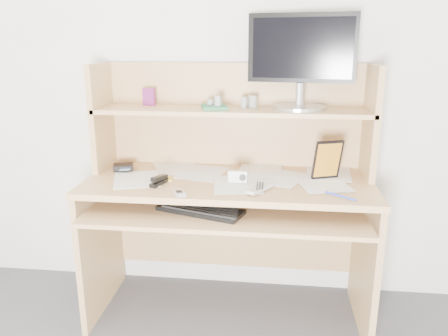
# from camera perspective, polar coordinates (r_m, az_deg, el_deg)

# --- Properties ---
(back_wall) EXTENTS (3.60, 0.04, 2.50)m
(back_wall) POSITION_cam_1_polar(r_m,az_deg,el_deg) (2.37, 1.47, 12.43)
(back_wall) COLOR beige
(back_wall) RESTS_ON floor
(desk) EXTENTS (1.40, 0.70, 1.30)m
(desk) POSITION_cam_1_polar(r_m,az_deg,el_deg) (2.24, 0.82, -2.26)
(desk) COLOR tan
(desk) RESTS_ON floor
(paper_clutter) EXTENTS (1.32, 0.54, 0.01)m
(paper_clutter) POSITION_cam_1_polar(r_m,az_deg,el_deg) (2.15, 0.61, -1.44)
(paper_clutter) COLOR white
(paper_clutter) RESTS_ON desk
(keyboard) EXTENTS (0.42, 0.26, 0.03)m
(keyboard) POSITION_cam_1_polar(r_m,az_deg,el_deg) (2.01, -3.11, -5.41)
(keyboard) COLOR black
(keyboard) RESTS_ON desk
(tv_remote) EXTENTS (0.12, 0.16, 0.02)m
(tv_remote) POSITION_cam_1_polar(r_m,az_deg,el_deg) (1.98, 4.71, -2.67)
(tv_remote) COLOR #ACADA8
(tv_remote) RESTS_ON paper_clutter
(flip_phone) EXTENTS (0.07, 0.09, 0.02)m
(flip_phone) POSITION_cam_1_polar(r_m,az_deg,el_deg) (1.93, -5.84, -3.16)
(flip_phone) COLOR silver
(flip_phone) RESTS_ON paper_clutter
(stapler) EXTENTS (0.07, 0.12, 0.04)m
(stapler) POSITION_cam_1_polar(r_m,az_deg,el_deg) (2.09, -8.50, -1.55)
(stapler) COLOR black
(stapler) RESTS_ON paper_clutter
(wallet) EXTENTS (0.12, 0.11, 0.03)m
(wallet) POSITION_cam_1_polar(r_m,az_deg,el_deg) (2.37, -13.02, 0.18)
(wallet) COLOR black
(wallet) RESTS_ON paper_clutter
(sticky_note_pad) EXTENTS (0.08, 0.08, 0.01)m
(sticky_note_pad) POSITION_cam_1_polar(r_m,az_deg,el_deg) (2.17, -7.68, -1.41)
(sticky_note_pad) COLOR yellow
(sticky_note_pad) RESTS_ON desk
(digital_camera) EXTENTS (0.09, 0.04, 0.06)m
(digital_camera) POSITION_cam_1_polar(r_m,az_deg,el_deg) (2.09, 1.79, -1.08)
(digital_camera) COLOR silver
(digital_camera) RESTS_ON paper_clutter
(game_case) EXTENTS (0.14, 0.06, 0.20)m
(game_case) POSITION_cam_1_polar(r_m,az_deg,el_deg) (2.17, 13.37, 1.05)
(game_case) COLOR black
(game_case) RESTS_ON paper_clutter
(blue_pen) EXTENTS (0.12, 0.10, 0.01)m
(blue_pen) POSITION_cam_1_polar(r_m,az_deg,el_deg) (1.96, 14.95, -3.56)
(blue_pen) COLOR blue
(blue_pen) RESTS_ON paper_clutter
(card_box) EXTENTS (0.07, 0.03, 0.09)m
(card_box) POSITION_cam_1_polar(r_m,az_deg,el_deg) (2.35, -9.78, 9.13)
(card_box) COLOR maroon
(card_box) RESTS_ON desk
(shelf_book) EXTENTS (0.16, 0.19, 0.02)m
(shelf_book) POSITION_cam_1_polar(r_m,az_deg,el_deg) (2.21, -1.28, 7.98)
(shelf_book) COLOR #2F754B
(shelf_book) RESTS_ON desk
(chip_stack_a) EXTENTS (0.06, 0.06, 0.06)m
(chip_stack_a) POSITION_cam_1_polar(r_m,az_deg,el_deg) (2.23, 3.77, 8.62)
(chip_stack_a) COLOR black
(chip_stack_a) RESTS_ON desk
(chip_stack_b) EXTENTS (0.04, 0.04, 0.06)m
(chip_stack_b) POSITION_cam_1_polar(r_m,az_deg,el_deg) (2.21, 2.62, 8.52)
(chip_stack_b) COLOR silver
(chip_stack_b) RESTS_ON desk
(chip_stack_c) EXTENTS (0.04, 0.04, 0.04)m
(chip_stack_c) POSITION_cam_1_polar(r_m,az_deg,el_deg) (2.23, -1.81, 8.42)
(chip_stack_c) COLOR black
(chip_stack_c) RESTS_ON desk
(chip_stack_d) EXTENTS (0.05, 0.05, 0.07)m
(chip_stack_d) POSITION_cam_1_polar(r_m,az_deg,el_deg) (2.19, -0.81, 8.57)
(chip_stack_d) COLOR silver
(chip_stack_d) RESTS_ON desk
(monitor) EXTENTS (0.53, 0.26, 0.46)m
(monitor) POSITION_cam_1_polar(r_m,az_deg,el_deg) (2.23, 10.06, 13.91)
(monitor) COLOR #ABACB0
(monitor) RESTS_ON desk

